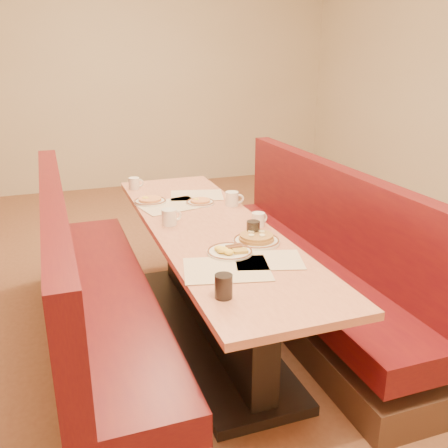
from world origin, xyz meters
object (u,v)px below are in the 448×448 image
object	(u,v)px
booth_right	(312,268)
eggs_plate	(229,251)
coffee_mug_b	(170,217)
soda_tumbler_mid	(253,230)
booth_left	(92,302)
pancake_plate	(256,239)
diner_table	(210,282)
coffee_mug_a	(259,219)
coffee_mug_d	(134,183)
soda_tumbler_near	(224,286)
coffee_mug_c	(233,198)

from	to	relation	value
booth_right	eggs_plate	world-z (taller)	booth_right
coffee_mug_b	soda_tumbler_mid	xyz separation A→B (m)	(0.39, -0.39, 0.00)
booth_left	booth_right	world-z (taller)	same
pancake_plate	coffee_mug_b	distance (m)	0.60
diner_table	pancake_plate	world-z (taller)	pancake_plate
coffee_mug_a	soda_tumbler_mid	xyz separation A→B (m)	(-0.12, -0.19, 0.01)
coffee_mug_d	diner_table	bearing A→B (deg)	-69.65
coffee_mug_b	soda_tumbler_mid	world-z (taller)	soda_tumbler_mid
soda_tumbler_mid	soda_tumbler_near	bearing A→B (deg)	-122.73
booth_right	soda_tumbler_mid	distance (m)	0.77
diner_table	coffee_mug_a	size ratio (longest dim) A/B	22.62
diner_table	booth_right	distance (m)	0.73
coffee_mug_a	soda_tumbler_mid	size ratio (longest dim) A/B	1.06
booth_left	pancake_plate	bearing A→B (deg)	-21.54
pancake_plate	coffee_mug_d	distance (m)	1.45
eggs_plate	coffee_mug_d	world-z (taller)	coffee_mug_d
booth_left	booth_right	distance (m)	1.46
booth_right	coffee_mug_c	world-z (taller)	booth_right
pancake_plate	coffee_mug_b	bearing A→B (deg)	129.51
eggs_plate	soda_tumbler_mid	distance (m)	0.27
booth_left	coffee_mug_b	xyz separation A→B (m)	(0.51, 0.11, 0.44)
diner_table	coffee_mug_b	bearing A→B (deg)	153.58
diner_table	booth_left	world-z (taller)	booth_left
coffee_mug_c	booth_right	bearing A→B (deg)	-16.62
diner_table	eggs_plate	distance (m)	0.60
diner_table	coffee_mug_c	xyz separation A→B (m)	(0.28, 0.36, 0.43)
diner_table	pancake_plate	xyz separation A→B (m)	(0.16, -0.35, 0.40)
booth_left	eggs_plate	xyz separation A→B (m)	(0.69, -0.45, 0.40)
coffee_mug_c	coffee_mug_d	distance (m)	0.87
eggs_plate	coffee_mug_d	size ratio (longest dim) A/B	2.09
coffee_mug_c	soda_tumbler_mid	xyz separation A→B (m)	(-0.12, -0.64, 0.00)
coffee_mug_b	eggs_plate	bearing A→B (deg)	-84.66
eggs_plate	soda_tumbler_mid	xyz separation A→B (m)	(0.21, 0.17, 0.04)
booth_left	pancake_plate	size ratio (longest dim) A/B	9.51
coffee_mug_d	soda_tumbler_near	xyz separation A→B (m)	(0.04, -1.93, 0.01)
pancake_plate	coffee_mug_b	xyz separation A→B (m)	(-0.38, 0.46, 0.03)
pancake_plate	coffee_mug_b	world-z (taller)	coffee_mug_b
coffee_mug_a	coffee_mug_d	size ratio (longest dim) A/B	0.95
booth_right	coffee_mug_d	world-z (taller)	booth_right
diner_table	coffee_mug_a	distance (m)	0.52
soda_tumbler_near	soda_tumbler_mid	distance (m)	0.74
diner_table	booth_left	distance (m)	0.73
diner_table	eggs_plate	xyz separation A→B (m)	(-0.04, -0.45, 0.39)
booth_right	coffee_mug_a	distance (m)	0.63
coffee_mug_d	eggs_plate	bearing A→B (deg)	-75.56
coffee_mug_c	pancake_plate	bearing A→B (deg)	-77.99
booth_right	coffee_mug_b	xyz separation A→B (m)	(-0.95, 0.11, 0.44)
soda_tumbler_mid	eggs_plate	bearing A→B (deg)	-140.77
coffee_mug_b	coffee_mug_d	bearing A→B (deg)	80.76
diner_table	booth_right	size ratio (longest dim) A/B	1.00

